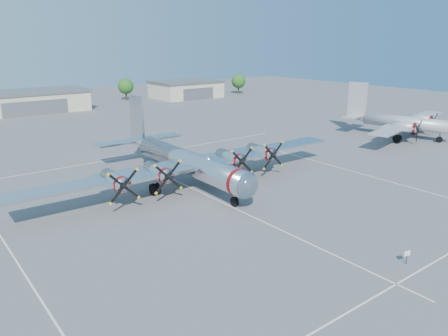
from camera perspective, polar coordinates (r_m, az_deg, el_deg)
ground at (r=49.95m, az=-0.36°, el=-4.47°), size 260.00×260.00×0.00m
parking_lines at (r=48.66m, az=0.89°, el=-5.05°), size 60.00×50.08×0.01m
hangar_center at (r=123.39m, az=-24.25°, el=7.94°), size 28.60×14.60×5.40m
hangar_east at (r=142.24m, az=-4.96°, el=10.24°), size 20.60×14.60×5.40m
tree_east at (r=138.74m, az=-12.73°, el=10.38°), size 4.80×4.80×6.64m
tree_far_east at (r=152.22m, az=1.90°, el=11.26°), size 4.80×4.80×6.64m
main_bomber_b29 at (r=56.94m, az=-5.18°, el=-1.89°), size 45.54×31.51×9.97m
twin_engine_east at (r=89.72m, az=21.89°, el=3.76°), size 34.99×28.36×9.80m
info_placard at (r=39.53m, az=22.79°, el=-10.41°), size 0.60×0.21×1.17m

